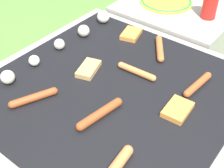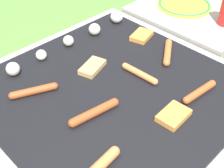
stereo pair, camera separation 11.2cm
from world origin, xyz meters
TOP-DOWN VIEW (x-y plane):
  - ground_plane at (0.00, 0.00)m, footprint 14.00×14.00m
  - grill at (0.00, 0.00)m, footprint 0.96×0.96m
  - side_ledge at (0.73, 0.13)m, footprint 0.49×0.58m
  - sausage_front_center at (0.12, -0.02)m, footprint 0.03×0.17m
  - sausage_back_left at (-0.14, -0.06)m, footprint 0.19×0.05m
  - sausage_mid_left at (0.20, -0.24)m, footprint 0.17×0.04m
  - sausage_back_right at (-0.22, 0.17)m, footprint 0.16×0.09m
  - sausage_front_left at (0.31, -0.01)m, footprint 0.16×0.11m
  - bread_slice_right at (0.04, -0.25)m, footprint 0.11×0.08m
  - bread_slice_left at (0.34, 0.16)m, footprint 0.12×0.10m
  - bread_slice_center at (0.03, 0.14)m, footprint 0.13×0.09m
  - mushroom_row at (0.04, 0.33)m, footprint 0.78×0.07m
  - plate_colorful at (0.73, 0.21)m, footprint 0.28×0.28m
  - condiment_bottle at (0.72, -0.04)m, footprint 0.07×0.07m

SIDE VIEW (x-z plane):
  - ground_plane at x=0.00m, z-range 0.00..0.00m
  - grill at x=0.00m, z-range 0.00..0.39m
  - side_ledge at x=0.73m, z-range 0.00..0.39m
  - plate_colorful at x=0.73m, z-range 0.39..0.41m
  - bread_slice_right at x=0.04m, z-range 0.39..0.41m
  - bread_slice_center at x=0.03m, z-range 0.39..0.41m
  - bread_slice_left at x=0.34m, z-range 0.39..0.41m
  - sausage_front_center at x=0.12m, z-range 0.39..0.42m
  - sausage_mid_left at x=0.20m, z-range 0.39..0.42m
  - sausage_back_right at x=-0.22m, z-range 0.39..0.42m
  - sausage_front_left at x=0.31m, z-range 0.39..0.42m
  - sausage_back_left at x=-0.14m, z-range 0.39..0.42m
  - mushroom_row at x=0.04m, z-range 0.39..0.45m
  - condiment_bottle at x=0.72m, z-range 0.39..0.57m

